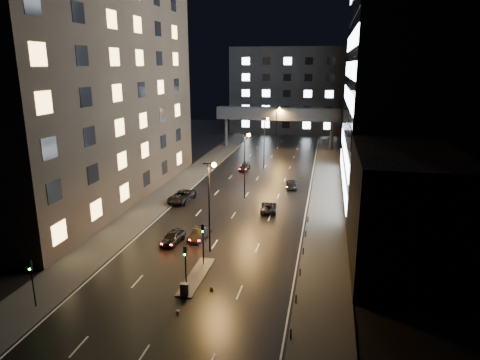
{
  "coord_description": "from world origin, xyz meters",
  "views": [
    {
      "loc": [
        12.11,
        -34.16,
        20.07
      ],
      "look_at": [
        0.11,
        23.95,
        4.0
      ],
      "focal_mm": 32.0,
      "sensor_mm": 36.0,
      "label": 1
    }
  ],
  "objects": [
    {
      "name": "ground",
      "position": [
        0.0,
        40.0,
        0.0
      ],
      "size": [
        160.0,
        160.0,
        0.0
      ],
      "primitive_type": "plane",
      "color": "black",
      "rests_on": "ground"
    },
    {
      "name": "sidewalk_left",
      "position": [
        -12.5,
        35.0,
        0.07
      ],
      "size": [
        5.0,
        110.0,
        0.15
      ],
      "primitive_type": "cube",
      "color": "#383533",
      "rests_on": "ground"
    },
    {
      "name": "sidewalk_right",
      "position": [
        12.5,
        35.0,
        0.07
      ],
      "size": [
        5.0,
        110.0,
        0.15
      ],
      "primitive_type": "cube",
      "color": "#383533",
      "rests_on": "ground"
    },
    {
      "name": "building_left",
      "position": [
        -22.5,
        24.0,
        20.0
      ],
      "size": [
        15.0,
        48.0,
        40.0
      ],
      "primitive_type": "cube",
      "color": "#2D2319",
      "rests_on": "ground"
    },
    {
      "name": "building_right_low",
      "position": [
        20.0,
        9.0,
        6.0
      ],
      "size": [
        10.0,
        18.0,
        12.0
      ],
      "primitive_type": "cube",
      "color": "black",
      "rests_on": "ground"
    },
    {
      "name": "building_right_glass",
      "position": [
        25.0,
        36.0,
        22.5
      ],
      "size": [
        20.0,
        36.0,
        45.0
      ],
      "primitive_type": "cube",
      "color": "black",
      "rests_on": "ground"
    },
    {
      "name": "building_far",
      "position": [
        0.0,
        98.0,
        12.5
      ],
      "size": [
        34.0,
        14.0,
        25.0
      ],
      "primitive_type": "cube",
      "color": "#333335",
      "rests_on": "ground"
    },
    {
      "name": "skybridge",
      "position": [
        0.0,
        70.0,
        8.34
      ],
      "size": [
        30.0,
        3.0,
        10.0
      ],
      "color": "#333335",
      "rests_on": "ground"
    },
    {
      "name": "median_island",
      "position": [
        0.3,
        2.0,
        0.07
      ],
      "size": [
        1.6,
        8.0,
        0.15
      ],
      "primitive_type": "cube",
      "color": "#383533",
      "rests_on": "ground"
    },
    {
      "name": "traffic_signal_near",
      "position": [
        0.3,
        4.49,
        3.09
      ],
      "size": [
        0.28,
        0.34,
        4.4
      ],
      "color": "black",
      "rests_on": "median_island"
    },
    {
      "name": "traffic_signal_far",
      "position": [
        0.3,
        -1.01,
        3.09
      ],
      "size": [
        0.28,
        0.34,
        4.4
      ],
      "color": "black",
      "rests_on": "median_island"
    },
    {
      "name": "traffic_signal_corner",
      "position": [
        -11.5,
        -6.01,
        2.94
      ],
      "size": [
        0.28,
        0.34,
        4.4
      ],
      "color": "black",
      "rests_on": "ground"
    },
    {
      "name": "bollard_row",
      "position": [
        10.2,
        6.5,
        0.45
      ],
      "size": [
        0.12,
        25.12,
        0.9
      ],
      "color": "black",
      "rests_on": "ground"
    },
    {
      "name": "streetlight_near",
      "position": [
        0.16,
        8.0,
        6.5
      ],
      "size": [
        1.45,
        0.5,
        10.15
      ],
      "color": "black",
      "rests_on": "ground"
    },
    {
      "name": "streetlight_mid_a",
      "position": [
        0.16,
        28.0,
        6.5
      ],
      "size": [
        1.45,
        0.5,
        10.15
      ],
      "color": "black",
      "rests_on": "ground"
    },
    {
      "name": "streetlight_mid_b",
      "position": [
        0.16,
        48.0,
        6.5
      ],
      "size": [
        1.45,
        0.5,
        10.15
      ],
      "color": "black",
      "rests_on": "ground"
    },
    {
      "name": "streetlight_far",
      "position": [
        0.16,
        68.0,
        6.5
      ],
      "size": [
        1.45,
        0.5,
        10.15
      ],
      "color": "black",
      "rests_on": "ground"
    },
    {
      "name": "car_away_a",
      "position": [
        -4.83,
        9.35,
        0.74
      ],
      "size": [
        2.12,
        4.46,
        1.47
      ],
      "primitive_type": "imported",
      "rotation": [
        0.0,
        0.0,
        -0.09
      ],
      "color": "black",
      "rests_on": "ground"
    },
    {
      "name": "car_away_b",
      "position": [
        -2.13,
        11.12,
        0.68
      ],
      "size": [
        2.0,
        4.28,
        1.36
      ],
      "primitive_type": "imported",
      "rotation": [
        0.0,
        0.0,
        -0.14
      ],
      "color": "black",
      "rests_on": "ground"
    },
    {
      "name": "car_away_c",
      "position": [
        -9.0,
        24.37,
        0.82
      ],
      "size": [
        3.3,
        6.13,
        1.64
      ],
      "primitive_type": "imported",
      "rotation": [
        0.0,
        0.0,
        -0.1
      ],
      "color": "black",
      "rests_on": "ground"
    },
    {
      "name": "car_away_d",
      "position": [
        -3.47,
        45.79,
        0.63
      ],
      "size": [
        1.81,
        4.39,
        1.27
      ],
      "primitive_type": "imported",
      "rotation": [
        0.0,
        0.0,
        0.01
      ],
      "color": "black",
      "rests_on": "ground"
    },
    {
      "name": "car_toward_a",
      "position": [
        4.51,
        22.56,
        0.65
      ],
      "size": [
        2.59,
        4.83,
        1.29
      ],
      "primitive_type": "imported",
      "rotation": [
        0.0,
        0.0,
        3.24
      ],
      "color": "black",
      "rests_on": "ground"
    },
    {
      "name": "car_toward_b",
      "position": [
        6.64,
        35.32,
        0.68
      ],
      "size": [
        2.34,
        4.85,
        1.36
      ],
      "primitive_type": "imported",
      "rotation": [
        0.0,
        0.0,
        3.23
      ],
      "color": "black",
      "rests_on": "ground"
    },
    {
      "name": "utility_cabinet",
      "position": [
        0.34,
        -1.63,
        0.7
      ],
      "size": [
        0.78,
        0.54,
        1.11
      ],
      "primitive_type": "cube",
      "rotation": [
        0.0,
        0.0,
        0.09
      ],
      "color": "#525254",
      "rests_on": "median_island"
    },
    {
      "name": "cone_a",
      "position": [
        0.66,
        -4.41,
        0.22
      ],
      "size": [
        0.46,
        0.46,
        0.45
      ],
      "primitive_type": "cone",
      "rotation": [
        0.0,
        0.0,
        -0.37
      ],
      "color": "orange",
      "rests_on": "ground"
    },
    {
      "name": "cone_b",
      "position": [
        2.44,
        -0.24,
        0.27
      ],
      "size": [
        0.44,
        0.44,
        0.55
      ],
      "primitive_type": "cone",
      "rotation": [
        0.0,
        0.0,
        0.29
      ],
      "color": "#DB520B",
      "rests_on": "ground"
    }
  ]
}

